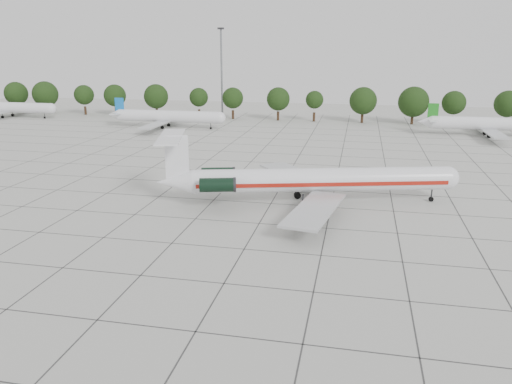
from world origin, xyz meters
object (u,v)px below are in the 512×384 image
(bg_airliner_b, at_px, (168,117))
(main_airliner, at_px, (305,180))
(bg_airliner_d, at_px, (492,124))
(floodlight_mast, at_px, (222,67))
(bg_airliner_a, at_px, (9,108))

(bg_airliner_b, bearing_deg, main_airliner, -53.90)
(main_airliner, xyz_separation_m, bg_airliner_d, (36.79, 60.43, -0.44))
(floodlight_mast, bearing_deg, bg_airliner_b, -105.47)
(bg_airliner_d, height_order, floodlight_mast, floodlight_mast)
(main_airliner, relative_size, bg_airliner_b, 1.41)
(bg_airliner_a, bearing_deg, bg_airliner_d, -2.33)
(floodlight_mast, bearing_deg, bg_airliner_d, -17.74)
(main_airliner, bearing_deg, bg_airliner_a, 130.04)
(bg_airliner_d, bearing_deg, floodlight_mast, 162.26)
(bg_airliner_a, distance_m, bg_airliner_d, 131.45)
(bg_airliner_d, relative_size, floodlight_mast, 1.11)
(bg_airliner_b, relative_size, floodlight_mast, 1.11)
(main_airliner, distance_m, bg_airliner_d, 70.75)
(main_airliner, relative_size, floodlight_mast, 1.57)
(bg_airliner_a, bearing_deg, main_airliner, -34.82)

